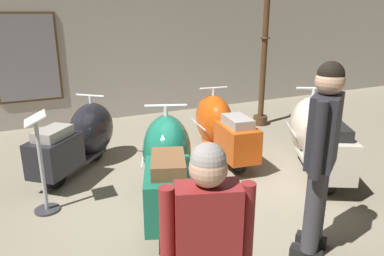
# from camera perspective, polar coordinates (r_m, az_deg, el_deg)

# --- Properties ---
(ground_plane) EXTENTS (60.00, 60.00, 0.00)m
(ground_plane) POSITION_cam_1_polar(r_m,az_deg,el_deg) (4.48, 1.66, -11.03)
(ground_plane) COLOR gray
(showroom_back_wall) EXTENTS (18.00, 0.24, 3.75)m
(showroom_back_wall) POSITION_cam_1_polar(r_m,az_deg,el_deg) (7.79, -12.50, 15.18)
(showroom_back_wall) COLOR #ADA89E
(showroom_back_wall) RESTS_ON ground
(scooter_0) EXTENTS (1.46, 1.56, 1.02)m
(scooter_0) POSITION_cam_1_polar(r_m,az_deg,el_deg) (5.39, -16.90, -1.39)
(scooter_0) COLOR black
(scooter_0) RESTS_ON ground
(scooter_1) EXTENTS (1.13, 1.90, 1.12)m
(scooter_1) POSITION_cam_1_polar(r_m,az_deg,el_deg) (4.18, -3.90, -5.48)
(scooter_1) COLOR black
(scooter_1) RESTS_ON ground
(scooter_2) EXTENTS (0.70, 1.74, 1.03)m
(scooter_2) POSITION_cam_1_polar(r_m,az_deg,el_deg) (5.63, 4.42, 0.23)
(scooter_2) COLOR black
(scooter_2) RESTS_ON ground
(scooter_3) EXTENTS (1.35, 1.87, 1.13)m
(scooter_3) POSITION_cam_1_polar(r_m,az_deg,el_deg) (5.41, 18.87, -0.97)
(scooter_3) COLOR black
(scooter_3) RESTS_ON ground
(lamppost) EXTENTS (0.29, 0.29, 3.23)m
(lamppost) POSITION_cam_1_polar(r_m,az_deg,el_deg) (7.16, 11.46, 14.51)
(lamppost) COLOR #472D19
(lamppost) RESTS_ON ground
(visitor_0) EXTENTS (0.49, 0.32, 1.53)m
(visitor_0) POSITION_cam_1_polar(r_m,az_deg,el_deg) (2.13, 2.37, -18.88)
(visitor_0) COLOR black
(visitor_0) RESTS_ON ground
(visitor_1) EXTENTS (0.51, 0.44, 1.78)m
(visitor_1) POSITION_cam_1_polar(r_m,az_deg,el_deg) (3.32, 19.75, -3.12)
(visitor_1) COLOR black
(visitor_1) RESTS_ON ground
(info_stanchion) EXTENTS (0.28, 0.32, 1.15)m
(info_stanchion) POSITION_cam_1_polar(r_m,az_deg,el_deg) (4.34, -22.47, -6.38)
(info_stanchion) COLOR #333338
(info_stanchion) RESTS_ON ground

